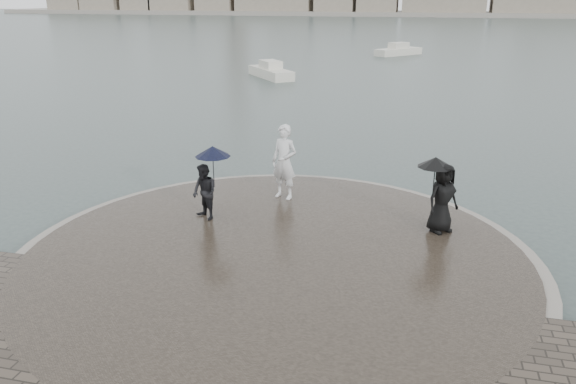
# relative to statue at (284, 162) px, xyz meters

# --- Properties ---
(ground) EXTENTS (400.00, 400.00, 0.00)m
(ground) POSITION_rel_statue_xyz_m (0.72, -7.28, -1.48)
(ground) COLOR #2B3835
(ground) RESTS_ON ground
(kerb_ring) EXTENTS (12.50, 12.50, 0.32)m
(kerb_ring) POSITION_rel_statue_xyz_m (0.72, -3.78, -1.32)
(kerb_ring) COLOR gray
(kerb_ring) RESTS_ON ground
(quay_tip) EXTENTS (11.90, 11.90, 0.36)m
(quay_tip) POSITION_rel_statue_xyz_m (0.72, -3.78, -1.30)
(quay_tip) COLOR #2D261E
(quay_tip) RESTS_ON ground
(statue) EXTENTS (0.95, 0.77, 2.24)m
(statue) POSITION_rel_statue_xyz_m (0.00, 0.00, 0.00)
(statue) COLOR silver
(statue) RESTS_ON quay_tip
(visitor_left) EXTENTS (1.20, 1.03, 2.04)m
(visitor_left) POSITION_rel_statue_xyz_m (-1.62, -2.12, -0.04)
(visitor_left) COLOR black
(visitor_left) RESTS_ON quay_tip
(visitor_right) EXTENTS (1.23, 1.07, 1.95)m
(visitor_right) POSITION_rel_statue_xyz_m (4.49, -1.48, -0.04)
(visitor_right) COLOR black
(visitor_right) RESTS_ON quay_tip
(boats) EXTENTS (34.01, 24.46, 1.50)m
(boats) POSITION_rel_statue_xyz_m (4.63, 36.58, -1.10)
(boats) COLOR beige
(boats) RESTS_ON ground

